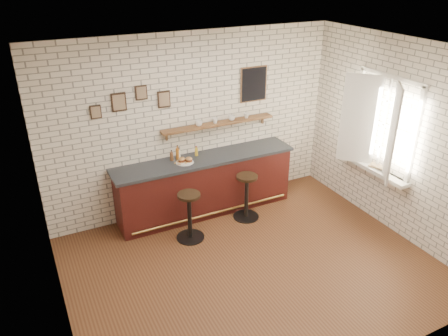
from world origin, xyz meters
The scene contains 21 objects.
ground centered at (0.00, 0.00, 0.00)m, with size 5.00×5.00×0.00m, color brown.
bar_counter centered at (0.05, 1.70, 0.51)m, with size 3.10×0.65×1.01m.
sandwich_plate centered at (-0.32, 1.67, 1.02)m, with size 0.28×0.28×0.01m, color white.
ciabatta_sandwich centered at (-0.31, 1.67, 1.06)m, with size 0.25×0.18×0.08m.
potato_chips centered at (-0.34, 1.67, 1.02)m, with size 0.26×0.19×0.00m.
bitters_bottle_brown centered at (-0.48, 1.84, 1.08)m, with size 0.06×0.06×0.18m.
bitters_bottle_white centered at (-0.35, 1.84, 1.09)m, with size 0.05×0.05×0.20m.
bitters_bottle_amber centered at (-0.37, 1.84, 1.11)m, with size 0.06×0.06×0.24m.
condiment_bottle_yellow centered at (-0.04, 1.84, 1.08)m, with size 0.05×0.05×0.17m.
bar_stool_left centered at (-0.51, 1.06, 0.42)m, with size 0.44×0.44×0.79m.
bar_stool_right centered at (0.57, 1.20, 0.42)m, with size 0.44×0.44×0.78m.
wall_shelf centered at (0.40, 1.90, 1.48)m, with size 2.00×0.18×0.18m.
shelf_cup_a centered at (0.04, 1.90, 1.55)m, with size 0.12×0.12×0.09m, color white.
shelf_cup_b centered at (0.33, 1.90, 1.54)m, with size 0.10×0.10×0.09m, color white.
shelf_cup_c centered at (0.64, 1.90, 1.54)m, with size 0.11×0.11×0.09m, color white.
shelf_cup_d centered at (0.93, 1.90, 1.54)m, with size 0.09×0.09×0.09m, color white.
back_wall_decor centered at (0.23, 1.98, 2.05)m, with size 2.96×0.02×0.56m.
window_sill centered at (2.40, 0.30, 0.90)m, with size 0.20×1.35×0.06m.
casement_window centered at (2.36, 0.30, 1.65)m, with size 0.40×1.30×1.56m.
book_lower centered at (2.38, 0.25, 0.94)m, with size 0.18×0.24×0.02m, color tan.
book_upper centered at (2.38, 0.24, 0.96)m, with size 0.16×0.22×0.02m, color tan.
Camera 1 is at (-2.59, -4.29, 3.96)m, focal length 35.00 mm.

